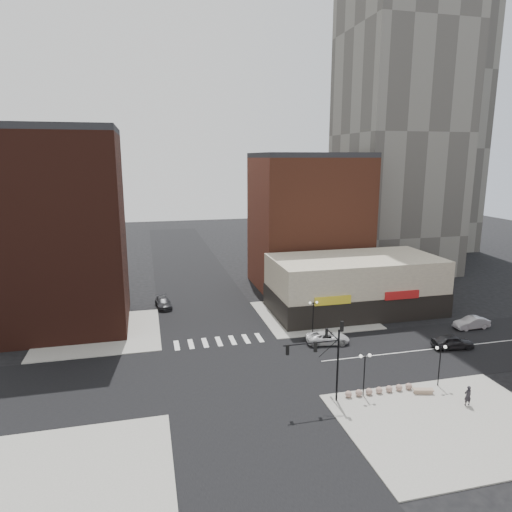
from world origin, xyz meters
name	(u,v)px	position (x,y,z in m)	size (l,w,h in m)	color
ground	(232,371)	(0.00, 0.00, 0.00)	(240.00, 240.00, 0.00)	black
road_ew	(232,371)	(0.00, 0.00, 0.01)	(200.00, 14.00, 0.02)	black
road_ns	(232,371)	(0.00, 0.00, 0.01)	(14.00, 200.00, 0.02)	black
sidewalk_nw	(100,333)	(-14.50, 14.50, 0.06)	(15.00, 15.00, 0.12)	gray
sidewalk_ne	(313,315)	(14.50, 14.50, 0.06)	(15.00, 15.00, 0.12)	gray
sidewalk_se	(450,424)	(16.00, -14.00, 0.06)	(18.00, 14.00, 0.12)	gray
sidewalk_sw	(62,489)	(-14.50, -14.50, 0.06)	(15.00, 15.00, 0.12)	gray
building_nw	(59,233)	(-19.00, 18.50, 12.50)	(16.00, 15.00, 25.00)	#3B1A12
building_ne_midrise	(308,223)	(19.00, 29.50, 11.00)	(18.00, 15.00, 22.00)	brown
tower_near	(404,30)	(40.00, 38.00, 45.00)	(20.00, 20.00, 90.00)	#47443F
tower_far	(438,74)	(60.00, 56.00, 41.00)	(18.00, 18.00, 82.00)	#47443F
building_ne_row	(354,289)	(21.00, 15.00, 3.30)	(24.20, 12.20, 8.00)	beige
traffic_signal	(327,351)	(7.24, -7.83, 4.96)	(5.59, 3.09, 7.77)	black
street_lamp_se_a	(365,364)	(11.00, -8.00, 3.29)	(1.22, 0.32, 4.16)	black
street_lamp_se_b	(440,355)	(19.00, -8.00, 3.29)	(1.22, 0.32, 4.16)	black
street_lamp_ne	(313,309)	(12.00, 8.00, 3.29)	(1.22, 0.32, 4.16)	black
bollard_row	(379,390)	(12.65, -8.00, 0.44)	(6.93, 0.63, 0.63)	#A27D6F
white_suv	(328,338)	(12.61, 4.56, 0.73)	(2.41, 5.22, 1.45)	silver
dark_sedan_east	(453,342)	(26.32, -0.32, 0.82)	(1.94, 4.81, 1.64)	black
silver_sedan	(471,323)	(32.87, 4.66, 0.78)	(1.65, 4.74, 1.56)	#A09FA5
dark_sedan_north	(163,303)	(-6.09, 23.04, 0.74)	(2.06, 5.08, 1.47)	black
pedestrian	(468,396)	(19.30, -11.84, 1.07)	(0.69, 0.45, 1.90)	black
stone_bench	(423,391)	(16.71, -9.00, 0.35)	(1.96, 1.03, 0.44)	gray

